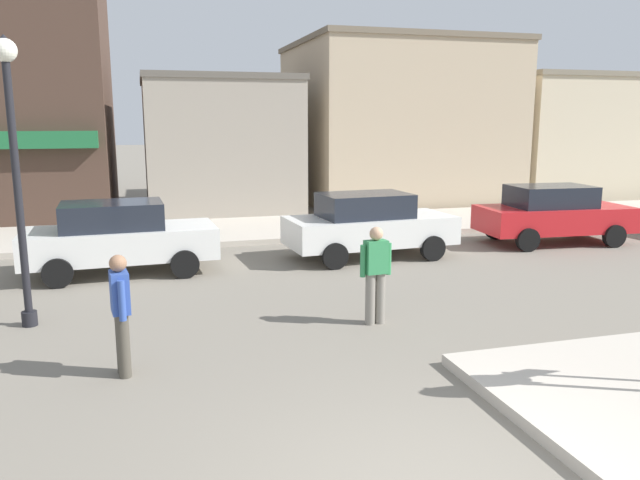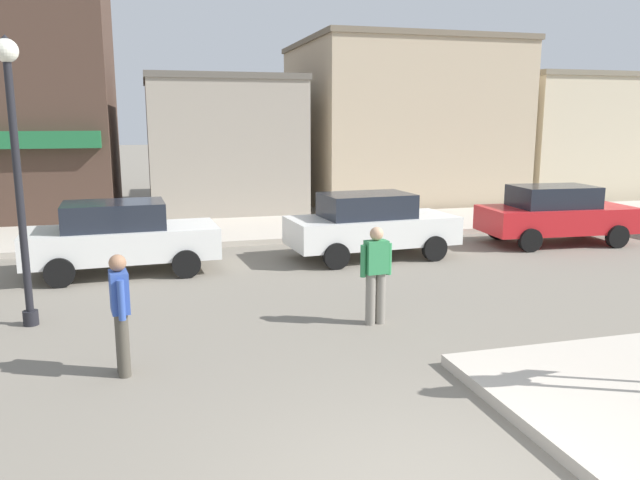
# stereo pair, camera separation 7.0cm
# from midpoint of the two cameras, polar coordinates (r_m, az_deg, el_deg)

# --- Properties ---
(kerb_far) EXTENTS (80.00, 4.00, 0.15)m
(kerb_far) POSITION_cam_midpoint_polar(r_m,az_deg,el_deg) (18.48, -8.05, 0.86)
(kerb_far) COLOR beige
(kerb_far) RESTS_ON ground
(lamp_post) EXTENTS (0.36, 0.36, 4.54)m
(lamp_post) POSITION_cam_midpoint_polar(r_m,az_deg,el_deg) (10.78, -25.98, 8.10)
(lamp_post) COLOR black
(lamp_post) RESTS_ON ground
(parked_car_nearest) EXTENTS (4.07, 2.01, 1.56)m
(parked_car_nearest) POSITION_cam_midpoint_polar(r_m,az_deg,el_deg) (14.09, -17.61, 0.31)
(parked_car_nearest) COLOR white
(parked_car_nearest) RESTS_ON ground
(parked_car_second) EXTENTS (4.11, 2.09, 1.56)m
(parked_car_second) POSITION_cam_midpoint_polar(r_m,az_deg,el_deg) (15.01, 4.77, 1.43)
(parked_car_second) COLOR white
(parked_car_second) RESTS_ON ground
(parked_car_third) EXTENTS (4.11, 2.09, 1.56)m
(parked_car_third) POSITION_cam_midpoint_polar(r_m,az_deg,el_deg) (17.81, 20.85, 2.26)
(parked_car_third) COLOR red
(parked_car_third) RESTS_ON ground
(pedestrian_crossing_near) EXTENTS (0.26, 0.56, 1.61)m
(pedestrian_crossing_near) POSITION_cam_midpoint_polar(r_m,az_deg,el_deg) (8.49, -17.55, -6.18)
(pedestrian_crossing_near) COLOR #4C473D
(pedestrian_crossing_near) RESTS_ON ground
(pedestrian_crossing_far) EXTENTS (0.56, 0.25, 1.61)m
(pedestrian_crossing_far) POSITION_cam_midpoint_polar(r_m,az_deg,el_deg) (10.12, 5.33, -2.95)
(pedestrian_crossing_far) COLOR gray
(pedestrian_crossing_far) RESTS_ON ground
(building_storefront_left_near) EXTENTS (5.24, 5.79, 4.74)m
(building_storefront_left_near) POSITION_cam_midpoint_polar(r_m,az_deg,el_deg) (23.00, -8.87, 8.59)
(building_storefront_left_near) COLOR #9E9384
(building_storefront_left_near) RESTS_ON ground
(building_storefront_left_mid) EXTENTS (8.01, 7.59, 6.29)m
(building_storefront_left_mid) POSITION_cam_midpoint_polar(r_m,az_deg,el_deg) (26.02, 7.24, 10.60)
(building_storefront_left_mid) COLOR tan
(building_storefront_left_mid) RESTS_ON ground
(building_storefront_right_near) EXTENTS (5.76, 7.43, 5.11)m
(building_storefront_right_near) POSITION_cam_midpoint_polar(r_m,az_deg,el_deg) (29.79, 20.17, 8.93)
(building_storefront_right_near) COLOR beige
(building_storefront_right_near) RESTS_ON ground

